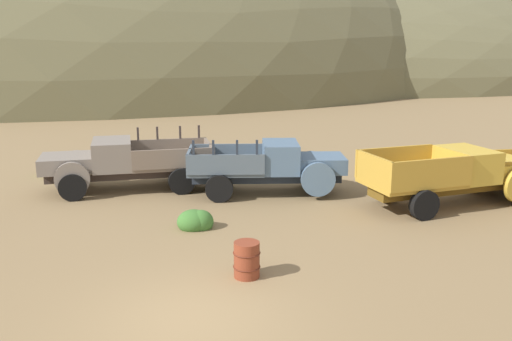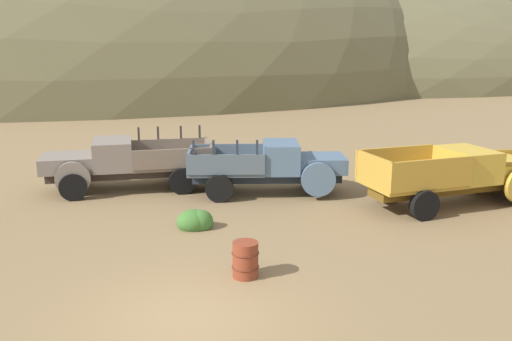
{
  "view_description": "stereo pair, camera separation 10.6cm",
  "coord_description": "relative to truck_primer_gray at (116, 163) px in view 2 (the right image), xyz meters",
  "views": [
    {
      "loc": [
        -0.15,
        -10.17,
        5.47
      ],
      "look_at": [
        2.42,
        6.88,
        1.36
      ],
      "focal_mm": 38.68,
      "sensor_mm": 36.0,
      "label": 1
    },
    {
      "loc": [
        -0.05,
        -10.18,
        5.47
      ],
      "look_at": [
        2.42,
        6.88,
        1.36
      ],
      "focal_mm": 38.68,
      "sensor_mm": 36.0,
      "label": 2
    }
  ],
  "objects": [
    {
      "name": "bush_front_left",
      "position": [
        -2.7,
        2.81,
        -0.76
      ],
      "size": [
        1.35,
        1.25,
        0.97
      ],
      "color": "#4C8438",
      "rests_on": "ground"
    },
    {
      "name": "hill_distant",
      "position": [
        -9.88,
        56.96,
        -1.0
      ],
      "size": [
        97.83,
        77.07,
        41.8
      ],
      "primitive_type": "ellipsoid",
      "color": "brown",
      "rests_on": "ground"
    },
    {
      "name": "oil_drum_spare",
      "position": [
        3.75,
        -8.4,
        -0.57
      ],
      "size": [
        0.65,
        0.65,
        0.86
      ],
      "color": "brown",
      "rests_on": "ground"
    },
    {
      "name": "bush_lone_scrub",
      "position": [
        4.86,
        3.05,
        -0.75
      ],
      "size": [
        1.15,
        1.1,
        1.08
      ],
      "color": "#4C8438",
      "rests_on": "ground"
    },
    {
      "name": "bush_back_edge",
      "position": [
        6.91,
        1.71,
        -0.83
      ],
      "size": [
        0.65,
        0.62,
        0.69
      ],
      "color": "olive",
      "rests_on": "ground"
    },
    {
      "name": "truck_chalk_blue",
      "position": [
        5.79,
        -1.33,
        0.0
      ],
      "size": [
        5.78,
        2.73,
        2.16
      ],
      "rotation": [
        0.0,
        0.0,
        -0.12
      ],
      "color": "#262D39",
      "rests_on": "ground"
    },
    {
      "name": "bush_between_trucks",
      "position": [
        2.73,
        -4.75,
        -0.81
      ],
      "size": [
        1.09,
        0.88,
        0.72
      ],
      "color": "#3D702D",
      "rests_on": "ground"
    },
    {
      "name": "truck_primer_gray",
      "position": [
        0.0,
        0.0,
        0.0
      ],
      "size": [
        6.31,
        2.88,
        2.16
      ],
      "rotation": [
        0.0,
        0.0,
        3.22
      ],
      "color": "#3D322D",
      "rests_on": "ground"
    },
    {
      "name": "truck_faded_yellow",
      "position": [
        11.72,
        -3.51,
        0.03
      ],
      "size": [
        6.47,
        3.32,
        1.91
      ],
      "rotation": [
        0.0,
        0.0,
        0.19
      ],
      "color": "brown",
      "rests_on": "ground"
    },
    {
      "name": "hill_far_left",
      "position": [
        23.96,
        62.02,
        -1.0
      ],
      "size": [
        98.03,
        65.8,
        28.48
      ],
      "primitive_type": "ellipsoid",
      "color": "brown",
      "rests_on": "ground"
    },
    {
      "name": "ground_plane",
      "position": [
        2.32,
        -10.23,
        -1.0
      ],
      "size": [
        300.0,
        300.0,
        0.0
      ],
      "primitive_type": "plane",
      "color": "olive"
    }
  ]
}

